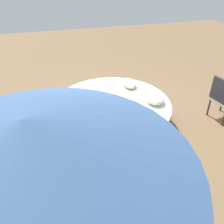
# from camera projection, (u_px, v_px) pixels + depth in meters

# --- Properties ---
(ground_plane) EXTENTS (16.00, 16.00, 0.00)m
(ground_plane) POSITION_uv_depth(u_px,v_px,m) (112.00, 125.00, 5.19)
(ground_plane) COLOR brown
(round_bed) EXTENTS (2.43, 2.43, 0.55)m
(round_bed) POSITION_uv_depth(u_px,v_px,m) (112.00, 114.00, 5.03)
(round_bed) COLOR navy
(round_bed) RESTS_ON ground_plane
(throw_pillow_0) EXTENTS (0.51, 0.37, 0.17)m
(throw_pillow_0) POSITION_uv_depth(u_px,v_px,m) (136.00, 120.00, 4.25)
(throw_pillow_0) COLOR beige
(throw_pillow_0) RESTS_ON round_bed
(throw_pillow_1) EXTENTS (0.42, 0.37, 0.17)m
(throw_pillow_1) POSITION_uv_depth(u_px,v_px,m) (155.00, 99.00, 4.86)
(throw_pillow_1) COLOR silver
(throw_pillow_1) RESTS_ON round_bed
(throw_pillow_2) EXTENTS (0.48, 0.29, 0.15)m
(throw_pillow_2) POSITION_uv_depth(u_px,v_px,m) (129.00, 83.00, 5.46)
(throw_pillow_2) COLOR beige
(throw_pillow_2) RESTS_ON round_bed
(patio_chair) EXTENTS (0.61, 0.59, 0.98)m
(patio_chair) POSITION_uv_depth(u_px,v_px,m) (224.00, 97.00, 5.07)
(patio_chair) COLOR #333338
(patio_chair) RESTS_ON ground_plane
(patio_umbrella) EXTENTS (2.46, 2.46, 2.25)m
(patio_umbrella) POSITION_uv_depth(u_px,v_px,m) (29.00, 146.00, 1.62)
(patio_umbrella) COLOR #262628
(patio_umbrella) RESTS_ON ground_plane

